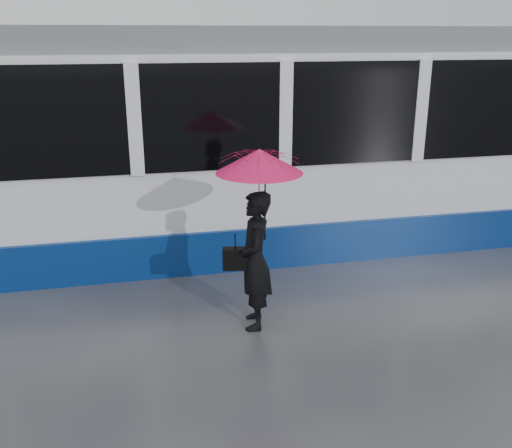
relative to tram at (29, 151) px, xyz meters
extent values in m
plane|color=#2F2F34|center=(1.42, -2.50, -1.64)|extent=(90.00, 90.00, 0.00)
cube|color=#3F3D38|center=(1.42, -0.72, -1.63)|extent=(34.00, 0.07, 0.02)
cube|color=#3F3D38|center=(1.42, 0.72, -1.63)|extent=(34.00, 0.07, 0.02)
cube|color=white|center=(0.00, 0.00, -0.11)|extent=(24.00, 2.40, 2.95)
cube|color=navy|center=(0.00, 0.00, -1.33)|extent=(24.00, 2.56, 0.62)
cube|color=black|center=(0.00, 0.00, 0.56)|extent=(23.00, 2.48, 1.40)
cube|color=slate|center=(0.00, 0.00, 1.54)|extent=(23.60, 2.20, 0.35)
imported|color=black|center=(2.70, -2.86, -0.83)|extent=(0.48, 0.65, 1.62)
imported|color=#FB154E|center=(2.75, -2.86, 0.06)|extent=(1.02, 1.03, 0.81)
cone|color=#FB154E|center=(2.75, -2.86, 0.32)|extent=(1.09, 1.09, 0.26)
cylinder|color=black|center=(2.75, -2.86, 0.47)|extent=(0.01, 0.01, 0.06)
cylinder|color=black|center=(2.82, -2.84, -0.24)|extent=(0.02, 0.02, 0.71)
cube|color=black|center=(2.48, -2.84, -0.79)|extent=(0.31, 0.17, 0.25)
cylinder|color=black|center=(2.48, -2.84, -0.58)|extent=(0.01, 0.01, 0.18)
camera|label=1|loc=(1.38, -8.69, 1.61)|focal=40.00mm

